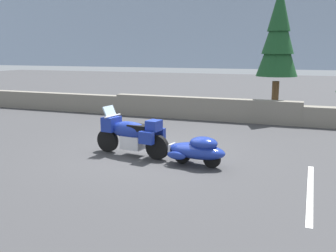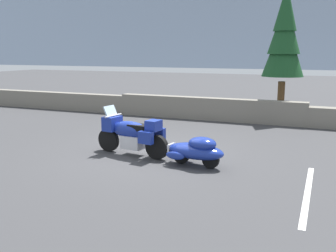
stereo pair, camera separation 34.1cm
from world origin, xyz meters
TOP-DOWN VIEW (x-y plane):
  - ground_plane at (0.00, 0.00)m, footprint 80.00×80.00m
  - stone_guard_wall at (0.34, 5.91)m, footprint 24.00×0.58m
  - distant_ridgeline at (0.00, 95.93)m, footprint 240.00×80.00m
  - touring_motorcycle at (-0.32, -0.32)m, footprint 2.31×0.94m
  - car_shaped_trailer at (1.66, -0.61)m, footprint 2.23×0.93m
  - pine_tree_tall at (2.80, 7.20)m, footprint 1.71×1.71m
  - parking_stripe_marker at (4.36, -1.50)m, footprint 0.12×3.60m

SIDE VIEW (x-z plane):
  - ground_plane at x=0.00m, z-range 0.00..0.00m
  - parking_stripe_marker at x=4.36m, z-range 0.00..0.01m
  - car_shaped_trailer at x=1.66m, z-range 0.03..0.79m
  - stone_guard_wall at x=0.34m, z-range -0.04..0.89m
  - touring_motorcycle at x=-0.32m, z-range -0.04..1.29m
  - pine_tree_tall at x=2.80m, z-range 0.70..6.27m
  - distant_ridgeline at x=0.00m, z-range 0.00..16.00m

